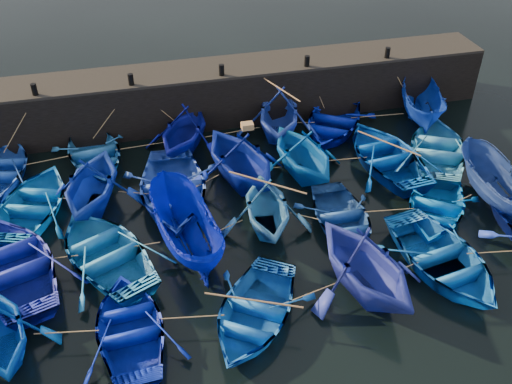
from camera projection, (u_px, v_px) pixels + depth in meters
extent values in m
plane|color=black|center=(278.00, 262.00, 19.65)|extent=(120.00, 120.00, 0.00)
cube|color=black|center=(219.00, 94.00, 27.08)|extent=(26.00, 2.50, 2.50)
cube|color=black|center=(218.00, 68.00, 26.30)|extent=(26.00, 2.50, 0.12)
cylinder|color=black|center=(34.00, 89.00, 23.87)|extent=(0.24, 0.24, 0.50)
cylinder|color=black|center=(131.00, 79.00, 24.64)|extent=(0.24, 0.24, 0.50)
cylinder|color=black|center=(222.00, 70.00, 25.41)|extent=(0.24, 0.24, 0.50)
cylinder|color=black|center=(307.00, 61.00, 26.18)|extent=(0.24, 0.24, 0.50)
cylinder|color=black|center=(387.00, 53.00, 26.95)|extent=(0.24, 0.24, 0.50)
imported|color=#143C97|center=(1.00, 170.00, 23.34)|extent=(4.08, 5.04, 0.92)
imported|color=#1E5EA3|center=(94.00, 154.00, 24.26)|extent=(4.02, 5.12, 0.96)
imported|color=#060D86|center=(184.00, 129.00, 24.76)|extent=(5.03, 5.25, 2.14)
imported|color=#213DBA|center=(279.00, 113.00, 25.73)|extent=(5.03, 5.44, 2.37)
imported|color=#000F8C|center=(333.00, 121.00, 26.49)|extent=(5.71, 6.10, 1.03)
imported|color=#0C2E96|center=(422.00, 104.00, 26.91)|extent=(3.21, 5.09, 1.84)
imported|color=blue|center=(33.00, 203.00, 21.51)|extent=(4.72, 5.56, 0.98)
imported|color=#0D2A98|center=(92.00, 182.00, 21.47)|extent=(4.85, 5.26, 2.31)
imported|color=blue|center=(172.00, 190.00, 22.04)|extent=(4.38, 5.83, 1.15)
imported|color=navy|center=(240.00, 157.00, 22.66)|extent=(5.30, 5.75, 2.52)
imported|color=#0553B4|center=(303.00, 152.00, 23.17)|extent=(4.48, 4.97, 2.30)
imported|color=#00368C|center=(387.00, 155.00, 24.11)|extent=(4.21, 5.55, 1.08)
imported|color=#2D7ED5|center=(439.00, 149.00, 24.51)|extent=(5.53, 6.18, 1.06)
imported|color=navy|center=(14.00, 264.00, 18.77)|extent=(5.39, 6.37, 1.13)
imported|color=blue|center=(106.00, 252.00, 19.31)|extent=(5.39, 6.10, 1.05)
imported|color=#000D99|center=(185.00, 229.00, 19.58)|extent=(2.71, 5.21, 1.92)
imported|color=#3376C5|center=(267.00, 206.00, 20.50)|extent=(3.77, 4.24, 2.05)
imported|color=navy|center=(342.00, 218.00, 20.89)|extent=(3.12, 4.26, 0.86)
imported|color=blue|center=(435.00, 207.00, 21.39)|extent=(5.09, 5.39, 0.91)
imported|color=navy|center=(494.00, 185.00, 21.82)|extent=(1.76, 4.53, 1.74)
imported|color=#0418A4|center=(131.00, 327.00, 16.81)|extent=(3.31, 4.45, 0.89)
imported|color=blue|center=(253.00, 311.00, 17.26)|extent=(5.15, 5.51, 0.93)
imported|color=#212F9F|center=(365.00, 263.00, 17.88)|extent=(4.94, 5.40, 2.40)
imported|color=blue|center=(443.00, 259.00, 19.03)|extent=(4.37, 5.55, 1.04)
cube|color=#9B7443|center=(247.00, 126.00, 21.89)|extent=(0.46, 0.36, 0.24)
cylinder|color=tan|center=(48.00, 160.00, 23.76)|extent=(1.92, 0.31, 0.04)
cylinder|color=tan|center=(140.00, 146.00, 24.65)|extent=(2.12, 0.16, 0.04)
cylinder|color=tan|center=(233.00, 132.00, 25.59)|extent=(2.56, 0.29, 0.04)
cylinder|color=tan|center=(306.00, 122.00, 26.29)|extent=(0.79, 0.22, 0.04)
cylinder|color=tan|center=(378.00, 116.00, 26.80)|extent=(2.57, 0.25, 0.04)
cylinder|color=tan|center=(64.00, 198.00, 21.66)|extent=(0.47, 0.14, 0.04)
cylinder|color=tan|center=(134.00, 193.00, 21.94)|extent=(1.14, 0.47, 0.04)
cylinder|color=tan|center=(207.00, 181.00, 22.57)|extent=(1.07, 0.65, 0.04)
cylinder|color=tan|center=(272.00, 168.00, 23.31)|extent=(0.80, 0.10, 0.04)
cylinder|color=tan|center=(345.00, 159.00, 23.82)|extent=(1.90, 0.21, 0.04)
cylinder|color=tan|center=(413.00, 151.00, 24.30)|extent=(0.59, 0.13, 0.04)
cylinder|color=tan|center=(60.00, 258.00, 19.04)|extent=(1.17, 0.10, 0.04)
cylinder|color=tan|center=(146.00, 244.00, 19.56)|extent=(0.94, 0.04, 0.04)
cylinder|color=tan|center=(227.00, 227.00, 20.30)|extent=(1.24, 0.52, 0.04)
cylinder|color=tan|center=(304.00, 216.00, 20.80)|extent=(0.91, 0.65, 0.04)
cylinder|color=tan|center=(389.00, 210.00, 21.07)|extent=(1.85, 0.28, 0.04)
cylinder|color=tan|center=(464.00, 198.00, 21.67)|extent=(0.74, 0.28, 0.04)
cylinder|color=tan|center=(66.00, 332.00, 16.52)|extent=(1.84, 0.36, 0.04)
cylinder|color=tan|center=(193.00, 317.00, 16.98)|extent=(1.87, 0.35, 0.04)
cylinder|color=tan|center=(310.00, 293.00, 17.74)|extent=(1.94, 0.48, 0.04)
cylinder|color=tan|center=(404.00, 268.00, 18.64)|extent=(1.15, 0.26, 0.04)
cylinder|color=tan|center=(502.00, 252.00, 19.27)|extent=(2.41, 0.42, 0.04)
cylinder|color=tan|center=(20.00, 124.00, 24.08)|extent=(1.74, 0.85, 2.09)
cylinder|color=tan|center=(112.00, 112.00, 24.93)|extent=(2.03, 0.57, 2.10)
cylinder|color=tan|center=(157.00, 106.00, 25.36)|extent=(1.96, 0.44, 2.09)
cylinder|color=tan|center=(289.00, 90.00, 26.65)|extent=(1.75, 0.19, 2.09)
cylinder|color=tan|center=(316.00, 88.00, 26.83)|extent=(0.91, 0.38, 2.08)
cylinder|color=tan|center=(399.00, 80.00, 27.55)|extent=(1.28, 0.59, 2.09)
cylinder|color=#99724C|center=(279.00, 88.00, 25.00)|extent=(1.08, 2.84, 0.06)
cylinder|color=#99724C|center=(389.00, 143.00, 23.77)|extent=(1.77, 2.49, 0.06)
cylinder|color=#99724C|center=(267.00, 182.00, 19.87)|extent=(2.34, 1.97, 0.06)
cylinder|color=#99724C|center=(253.00, 300.00, 16.96)|extent=(2.74, 1.32, 0.06)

